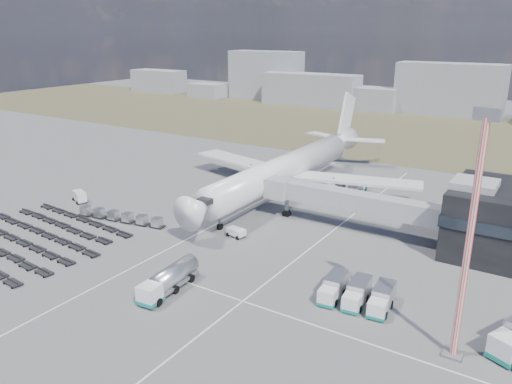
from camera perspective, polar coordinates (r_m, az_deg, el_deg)
The scene contains 14 objects.
ground at distance 76.61m, azimuth -8.16°, elevation -6.43°, with size 420.00×420.00×0.00m, color #565659.
grass_strip at distance 171.72m, azimuth 16.47°, elevation 6.74°, with size 420.00×90.00×0.01m, color brown.
lane_markings at distance 73.38m, azimuth -0.75°, elevation -7.37°, with size 47.12×110.00×0.01m.
jet_bridge at distance 83.16m, azimuth 9.40°, elevation -0.75°, with size 30.30×3.80×7.05m.
airliner at distance 100.01m, azimuth 3.79°, elevation 2.81°, with size 51.59×64.53×17.62m.
skyline at distance 202.54m, azimuth 25.45°, elevation 10.01°, with size 310.73×22.56×22.81m.
fuel_tanker at distance 64.58m, azimuth -9.93°, elevation -9.84°, with size 3.29×10.05×3.19m.
pushback_tug at distance 79.88m, azimuth -2.30°, elevation -4.66°, with size 3.00×1.68×1.38m, color white.
utility_van at distance 101.36m, azimuth -19.50°, elevation -0.52°, with size 3.80×1.72×2.07m, color white.
catering_truck at distance 102.89m, azimuth 11.56°, elevation 0.60°, with size 2.46×5.59×2.53m.
service_trucks_near at distance 62.38m, azimuth 11.48°, elevation -11.27°, with size 8.61×6.81×2.46m.
uld_row at distance 88.98m, azimuth -15.24°, elevation -2.71°, with size 17.27×4.41×1.57m.
baggage_dollies at distance 87.26m, azimuth -24.61°, elevation -4.61°, with size 30.12×22.52×0.66m.
floodlight_mast at distance 51.12m, azimuth 23.17°, elevation -5.20°, with size 2.39×1.94×25.14m.
Camera 1 is at (46.21, -52.36, 31.50)m, focal length 35.00 mm.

